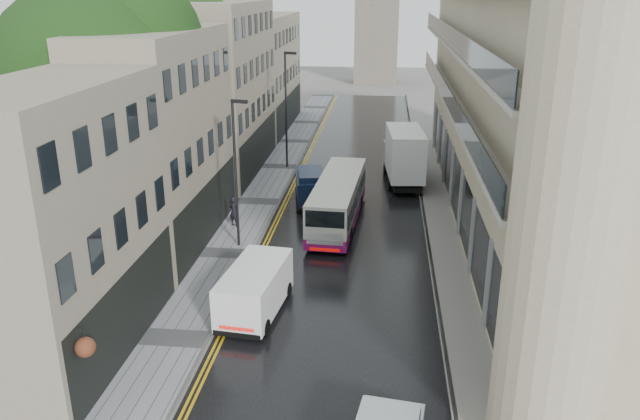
% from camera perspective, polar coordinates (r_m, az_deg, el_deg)
% --- Properties ---
extents(road, '(9.00, 85.00, 0.02)m').
position_cam_1_polar(road, '(39.46, 2.75, 0.38)').
color(road, black).
rests_on(road, ground).
extents(left_sidewalk, '(2.70, 85.00, 0.12)m').
position_cam_1_polar(left_sidewalk, '(40.16, -5.61, 0.73)').
color(left_sidewalk, gray).
rests_on(left_sidewalk, ground).
extents(right_sidewalk, '(1.80, 85.00, 0.12)m').
position_cam_1_polar(right_sidewalk, '(39.55, 10.58, 0.18)').
color(right_sidewalk, slate).
rests_on(right_sidewalk, ground).
extents(old_shop_row, '(4.50, 56.00, 12.00)m').
position_cam_1_polar(old_shop_row, '(41.89, -10.11, 9.72)').
color(old_shop_row, gray).
rests_on(old_shop_row, ground).
extents(modern_block, '(8.00, 40.00, 14.00)m').
position_cam_1_polar(modern_block, '(37.15, 19.08, 9.26)').
color(modern_block, '#C2B490').
rests_on(modern_block, ground).
extents(tree_near, '(10.56, 10.56, 13.89)m').
position_cam_1_polar(tree_near, '(33.58, -19.90, 8.05)').
color(tree_near, black).
rests_on(tree_near, ground).
extents(tree_far, '(9.24, 9.24, 12.46)m').
position_cam_1_polar(tree_far, '(45.48, -12.50, 10.63)').
color(tree_far, black).
rests_on(tree_far, ground).
extents(cream_bus, '(2.83, 9.95, 2.68)m').
position_cam_1_polar(cream_bus, '(33.72, -0.71, -0.60)').
color(cream_bus, beige).
rests_on(cream_bus, road).
extents(white_lorry, '(2.87, 7.68, 3.95)m').
position_cam_1_polar(white_lorry, '(42.16, 6.49, 4.38)').
color(white_lorry, white).
rests_on(white_lorry, road).
extents(white_van, '(2.57, 4.97, 2.16)m').
position_cam_1_polar(white_van, '(25.38, -9.19, -8.72)').
color(white_van, white).
rests_on(white_van, road).
extents(navy_van, '(2.45, 4.60, 2.23)m').
position_cam_1_polar(navy_van, '(38.23, -1.99, 1.53)').
color(navy_van, '#0E1A34').
rests_on(navy_van, road).
extents(pedestrian, '(0.75, 0.64, 1.73)m').
position_cam_1_polar(pedestrian, '(35.89, -7.88, -0.14)').
color(pedestrian, black).
rests_on(pedestrian, left_sidewalk).
extents(lamp_post_near, '(0.89, 0.40, 7.73)m').
position_cam_1_polar(lamp_post_near, '(32.19, -7.72, 3.15)').
color(lamp_post_near, black).
rests_on(lamp_post_near, left_sidewalk).
extents(lamp_post_far, '(0.97, 0.54, 8.54)m').
position_cam_1_polar(lamp_post_far, '(46.77, -3.13, 9.01)').
color(lamp_post_far, black).
rests_on(lamp_post_far, left_sidewalk).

